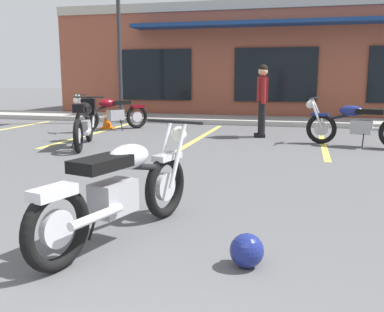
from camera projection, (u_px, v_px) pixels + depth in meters
ground_plane at (217, 199)px, 5.14m from camera, size 80.00×80.00×0.00m
sidewalk_kerb at (271, 121)px, 13.37m from camera, size 22.00×1.80×0.14m
brick_storefront_building at (280, 63)px, 16.54m from camera, size 15.31×6.30×3.80m
painted_stall_lines at (260, 139)px, 9.95m from camera, size 13.84×4.80×0.01m
motorcycle_foreground_classic at (121, 188)px, 3.82m from camera, size 0.89×2.06×0.98m
motorcycle_red_sportbike at (112, 113)px, 11.52m from camera, size 1.52×1.76×0.98m
motorcycle_black_cruiser at (356, 124)px, 8.91m from camera, size 2.07×0.89×0.98m
motorcycle_blue_standard at (84, 120)px, 8.95m from camera, size 1.02×2.03×0.98m
person_in_shorts_foreground at (262, 96)px, 10.17m from camera, size 0.33×0.61×1.68m
helmet_on_pavement at (247, 250)px, 3.30m from camera, size 0.26×0.26×0.26m
traffic_cone at (107, 119)px, 11.99m from camera, size 0.34×0.34×0.53m
parking_lot_lamp_post at (117, 20)px, 12.76m from camera, size 0.24×0.76×4.58m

